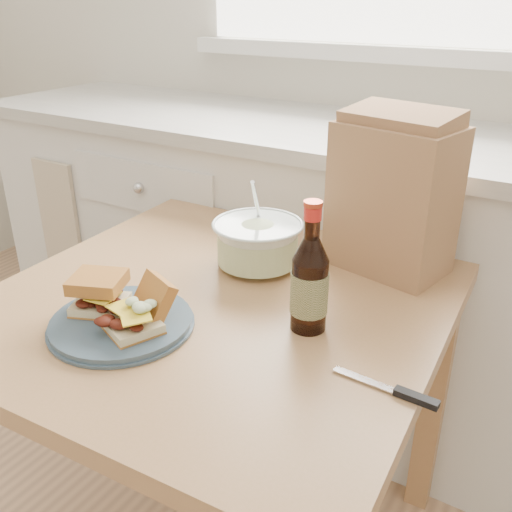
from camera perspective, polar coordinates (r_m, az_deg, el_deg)
The scene contains 9 objects.
cabinet_run at distance 1.89m, azimuth 6.95°, elevation -1.17°, with size 2.50×0.64×0.94m.
dining_table at distance 1.22m, azimuth -3.73°, elevation -8.53°, with size 0.92×0.92×0.74m.
plate at distance 1.09m, azimuth -13.31°, elevation -6.52°, with size 0.26×0.26×0.02m, color #3C5061.
sandwich_left at distance 1.11m, azimuth -15.42°, elevation -3.51°, with size 0.12×0.12×0.07m.
sandwich_right at distance 1.04m, azimuth -11.62°, elevation -5.49°, with size 0.12×0.16×0.08m.
coleslaw_bowl at distance 1.26m, azimuth 0.16°, elevation 1.11°, with size 0.20×0.20×0.20m.
beer_bottle at distance 1.02m, azimuth 5.39°, elevation -2.69°, with size 0.07×0.07×0.25m.
knife at distance 0.92m, azimuth 14.44°, elevation -13.14°, with size 0.17×0.02×0.01m.
paper_bag at distance 1.26m, azimuth 13.51°, elevation 5.55°, with size 0.24×0.16×0.32m, color #A87B51.
Camera 1 is at (0.68, 0.14, 1.30)m, focal length 40.00 mm.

